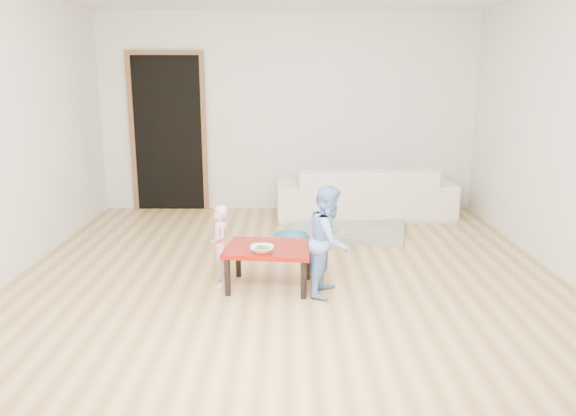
{
  "coord_description": "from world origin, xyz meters",
  "views": [
    {
      "loc": [
        -0.0,
        -5.06,
        1.82
      ],
      "look_at": [
        0.0,
        -0.2,
        0.65
      ],
      "focal_mm": 35.0,
      "sensor_mm": 36.0,
      "label": 1
    }
  ],
  "objects_px": {
    "basin": "(291,239)",
    "child_pink": "(220,246)",
    "sofa": "(363,191)",
    "red_table": "(269,267)",
    "bowl": "(262,249)",
    "child_blue": "(329,240)"
  },
  "relations": [
    {
      "from": "sofa",
      "to": "bowl",
      "type": "height_order",
      "value": "sofa"
    },
    {
      "from": "basin",
      "to": "child_blue",
      "type": "bearing_deg",
      "value": -77.38
    },
    {
      "from": "red_table",
      "to": "child_pink",
      "type": "height_order",
      "value": "child_pink"
    },
    {
      "from": "child_blue",
      "to": "bowl",
      "type": "bearing_deg",
      "value": 109.0
    },
    {
      "from": "red_table",
      "to": "child_pink",
      "type": "relative_size",
      "value": 1.03
    },
    {
      "from": "basin",
      "to": "red_table",
      "type": "bearing_deg",
      "value": -99.05
    },
    {
      "from": "child_blue",
      "to": "child_pink",
      "type": "bearing_deg",
      "value": 95.79
    },
    {
      "from": "sofa",
      "to": "basin",
      "type": "height_order",
      "value": "sofa"
    },
    {
      "from": "bowl",
      "to": "child_pink",
      "type": "bearing_deg",
      "value": 151.1
    },
    {
      "from": "child_pink",
      "to": "basin",
      "type": "relative_size",
      "value": 1.92
    },
    {
      "from": "sofa",
      "to": "bowl",
      "type": "relative_size",
      "value": 11.36
    },
    {
      "from": "sofa",
      "to": "child_pink",
      "type": "height_order",
      "value": "child_pink"
    },
    {
      "from": "child_pink",
      "to": "basin",
      "type": "height_order",
      "value": "child_pink"
    },
    {
      "from": "child_pink",
      "to": "child_blue",
      "type": "bearing_deg",
      "value": 59.37
    },
    {
      "from": "bowl",
      "to": "basin",
      "type": "xyz_separation_m",
      "value": [
        0.25,
        1.39,
        -0.33
      ]
    },
    {
      "from": "red_table",
      "to": "child_blue",
      "type": "relative_size",
      "value": 0.8
    },
    {
      "from": "red_table",
      "to": "child_blue",
      "type": "height_order",
      "value": "child_blue"
    },
    {
      "from": "child_pink",
      "to": "child_blue",
      "type": "relative_size",
      "value": 0.77
    },
    {
      "from": "bowl",
      "to": "child_blue",
      "type": "bearing_deg",
      "value": 1.66
    },
    {
      "from": "sofa",
      "to": "red_table",
      "type": "bearing_deg",
      "value": 62.61
    },
    {
      "from": "basin",
      "to": "child_pink",
      "type": "bearing_deg",
      "value": -118.06
    },
    {
      "from": "sofa",
      "to": "basin",
      "type": "bearing_deg",
      "value": 50.24
    }
  ]
}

